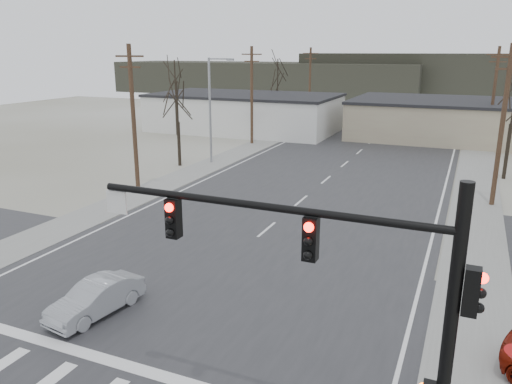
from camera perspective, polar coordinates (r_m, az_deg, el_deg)
ground at (r=21.03m, az=-7.21°, el=-11.28°), size 140.00×140.00×0.00m
main_road at (r=33.87m, az=5.70°, el=-0.56°), size 18.00×110.00×0.05m
cross_road at (r=21.02m, az=-7.21°, el=-11.24°), size 90.00×10.00×0.04m
sidewalk_left at (r=42.44m, az=-5.93°, el=2.80°), size 3.00×90.00×0.06m
sidewalk_right at (r=37.25m, az=23.88°, el=-0.34°), size 3.00×90.00×0.06m
traffic_signal_mast at (r=11.10m, az=11.61°, el=-10.52°), size 8.95×0.43×7.20m
fire_hydrant at (r=32.51m, az=-15.66°, el=-1.00°), size 0.24×0.24×0.87m
building_left_far at (r=62.07m, az=-1.31°, el=9.10°), size 22.30×12.30×4.50m
building_right_far at (r=60.46m, az=23.66°, el=7.51°), size 26.30×14.30×4.30m
upole_left_b at (r=35.41m, az=-13.84°, el=8.38°), size 2.20×0.30×10.00m
upole_left_c at (r=52.67m, az=-0.49°, el=11.14°), size 2.20×0.30×10.00m
upole_left_d at (r=71.38m, az=6.17°, el=12.28°), size 2.20×0.30×10.00m
upole_right_a at (r=34.33m, az=26.33°, el=6.99°), size 2.20×0.30×10.00m
upole_right_b at (r=56.20m, az=25.51°, el=9.93°), size 2.20×0.30×10.00m
streetlight_main at (r=43.43m, az=-5.06°, el=9.89°), size 2.40×0.25×9.00m
tree_left_near at (r=42.80m, az=-8.98°, el=9.87°), size 3.30×3.30×7.35m
tree_left_far at (r=66.48m, az=2.49°, el=13.02°), size 3.96×3.96×8.82m
tree_left_mid at (r=59.32m, az=-9.23°, el=12.49°), size 3.96×3.96×8.82m
hill_left at (r=117.06m, az=0.90°, el=12.88°), size 70.00×18.00×7.00m
hill_center at (r=112.24m, az=26.63°, el=11.64°), size 80.00×18.00×9.00m
sedan_crossing at (r=19.86m, az=-17.83°, el=-11.47°), size 1.92×4.03×1.27m
car_far_a at (r=65.84m, az=19.26°, el=7.40°), size 3.96×6.14×1.66m
car_far_b at (r=68.02m, az=14.88°, el=7.97°), size 2.02×4.71×1.59m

